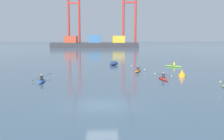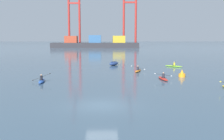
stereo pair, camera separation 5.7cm
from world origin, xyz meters
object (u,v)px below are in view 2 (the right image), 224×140
object	(u,v)px
capsized_dinghy	(114,64)
kayak_orange	(138,70)
channel_buoy	(182,74)
container_barge	(95,43)
gantry_crane_west_mid	(130,12)
kayak_lime	(174,66)
kayak_red	(163,78)
kayak_blue	(42,81)
gantry_crane_west	(74,13)

from	to	relation	value
capsized_dinghy	kayak_orange	xyz separation A→B (m)	(3.41, -9.49, -0.18)
capsized_dinghy	channel_buoy	distance (m)	17.49
container_barge	gantry_crane_west_mid	xyz separation A→B (m)	(19.32, 7.41, 17.40)
container_barge	kayak_lime	world-z (taller)	container_barge
capsized_dinghy	kayak_lime	distance (m)	11.09
kayak_red	kayak_blue	world-z (taller)	kayak_blue
capsized_dinghy	kayak_red	xyz separation A→B (m)	(5.54, -17.42, -0.18)
kayak_orange	capsized_dinghy	bearing A→B (deg)	109.79
kayak_red	kayak_lime	bearing A→B (deg)	70.45
gantry_crane_west_mid	kayak_lime	xyz separation A→B (m)	(-1.83, -102.71, -19.52)
kayak_red	kayak_blue	distance (m)	14.77
kayak_lime	channel_buoy	bearing A→B (deg)	-99.90
kayak_lime	container_barge	bearing A→B (deg)	100.40
container_barge	gantry_crane_west_mid	bearing A→B (deg)	20.99
kayak_lime	kayak_blue	bearing A→B (deg)	-141.18
kayak_red	gantry_crane_west	bearing A→B (deg)	101.53
container_barge	kayak_blue	distance (m)	111.33
container_barge	gantry_crane_west	distance (m)	23.25
capsized_dinghy	kayak_orange	size ratio (longest dim) A/B	0.81
container_barge	kayak_orange	world-z (taller)	container_barge
container_barge	kayak_orange	bearing A→B (deg)	-84.29
capsized_dinghy	channel_buoy	size ratio (longest dim) A/B	2.78
kayak_orange	container_barge	bearing A→B (deg)	95.71
container_barge	channel_buoy	xyz separation A→B (m)	(15.33, -107.69, -1.93)
container_barge	kayak_lime	bearing A→B (deg)	-79.60
gantry_crane_west	kayak_lime	distance (m)	111.07
capsized_dinghy	kayak_orange	bearing A→B (deg)	-70.21
container_barge	gantry_crane_west_mid	size ratio (longest dim) A/B	1.17
kayak_blue	gantry_crane_west_mid	bearing A→B (deg)	79.64
gantry_crane_west	kayak_lime	size ratio (longest dim) A/B	13.86
gantry_crane_west_mid	kayak_blue	size ratio (longest dim) A/B	11.52
gantry_crane_west_mid	channel_buoy	xyz separation A→B (m)	(-3.99, -115.10, -19.33)
kayak_red	kayak_orange	distance (m)	8.21
kayak_blue	capsized_dinghy	bearing A→B (deg)	64.11
kayak_lime	gantry_crane_west_mid	bearing A→B (deg)	88.98
gantry_crane_west	gantry_crane_west_mid	distance (m)	31.55
container_barge	kayak_lime	size ratio (longest dim) A/B	15.73
kayak_lime	kayak_blue	size ratio (longest dim) A/B	0.85
channel_buoy	kayak_lime	xyz separation A→B (m)	(2.16, 12.38, -0.19)
kayak_red	kayak_blue	size ratio (longest dim) A/B	1.00
container_barge	gantry_crane_west	bearing A→B (deg)	140.46
kayak_orange	gantry_crane_west_mid	bearing A→B (deg)	85.23
gantry_crane_west	kayak_blue	distance (m)	123.19
channel_buoy	kayak_lime	distance (m)	12.57
gantry_crane_west_mid	kayak_lime	world-z (taller)	gantry_crane_west_mid
gantry_crane_west	kayak_blue	size ratio (longest dim) A/B	11.84
container_barge	kayak_lime	xyz separation A→B (m)	(17.49, -95.30, -2.12)
capsized_dinghy	kayak_orange	distance (m)	10.09
capsized_dinghy	kayak_lime	bearing A→B (deg)	-15.02
capsized_dinghy	channel_buoy	bearing A→B (deg)	-60.74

